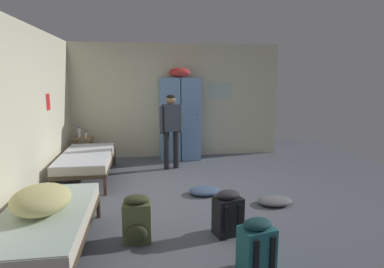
# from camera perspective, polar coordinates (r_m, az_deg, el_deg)

# --- Properties ---
(ground_plane) EXTENTS (8.62, 8.62, 0.00)m
(ground_plane) POSITION_cam_1_polar(r_m,az_deg,el_deg) (5.39, 0.43, -10.50)
(ground_plane) COLOR #565B66
(room_backdrop) EXTENTS (4.88, 5.45, 2.62)m
(room_backdrop) POSITION_cam_1_polar(r_m,az_deg,el_deg) (6.33, -12.84, 4.52)
(room_backdrop) COLOR beige
(room_backdrop) RESTS_ON ground_plane
(locker_bank) EXTENTS (0.90, 0.55, 2.07)m
(locker_bank) POSITION_cam_1_polar(r_m,az_deg,el_deg) (7.50, -2.13, 2.95)
(locker_bank) COLOR #6B93C6
(locker_bank) RESTS_ON ground_plane
(shelf_unit) EXTENTS (0.38, 0.30, 0.57)m
(shelf_unit) POSITION_cam_1_polar(r_m,az_deg,el_deg) (7.58, -18.18, -2.25)
(shelf_unit) COLOR #99704C
(shelf_unit) RESTS_ON ground_plane
(bed_left_rear) EXTENTS (0.90, 1.90, 0.49)m
(bed_left_rear) POSITION_cam_1_polar(r_m,az_deg,el_deg) (6.38, -17.73, -4.14)
(bed_left_rear) COLOR #473828
(bed_left_rear) RESTS_ON ground_plane
(bed_left_front) EXTENTS (0.90, 1.90, 0.49)m
(bed_left_front) POSITION_cam_1_polar(r_m,az_deg,el_deg) (3.88, -24.06, -13.73)
(bed_left_front) COLOR #473828
(bed_left_front) RESTS_ON ground_plane
(bedding_heap) EXTENTS (0.59, 0.71, 0.28)m
(bedding_heap) POSITION_cam_1_polar(r_m,az_deg,el_deg) (3.80, -24.57, -10.22)
(bedding_heap) COLOR #D1C67F
(bedding_heap) RESTS_ON bed_left_front
(person_traveler) EXTENTS (0.46, 0.29, 1.52)m
(person_traveler) POSITION_cam_1_polar(r_m,az_deg,el_deg) (6.69, -3.64, 1.63)
(person_traveler) COLOR black
(person_traveler) RESTS_ON ground_plane
(water_bottle) EXTENTS (0.07, 0.07, 0.23)m
(water_bottle) POSITION_cam_1_polar(r_m,az_deg,el_deg) (7.56, -18.89, 0.22)
(water_bottle) COLOR white
(water_bottle) RESTS_ON shelf_unit
(lotion_bottle) EXTENTS (0.05, 0.05, 0.15)m
(lotion_bottle) POSITION_cam_1_polar(r_m,az_deg,el_deg) (7.48, -17.82, -0.12)
(lotion_bottle) COLOR white
(lotion_bottle) RESTS_ON shelf_unit
(backpack_teal) EXTENTS (0.37, 0.38, 0.55)m
(backpack_teal) POSITION_cam_1_polar(r_m,az_deg,el_deg) (3.42, 10.99, -18.56)
(backpack_teal) COLOR #23666B
(backpack_teal) RESTS_ON ground_plane
(backpack_black) EXTENTS (0.37, 0.38, 0.55)m
(backpack_black) POSITION_cam_1_polar(r_m,az_deg,el_deg) (4.09, 6.14, -13.46)
(backpack_black) COLOR black
(backpack_black) RESTS_ON ground_plane
(backpack_olive) EXTENTS (0.33, 0.35, 0.55)m
(backpack_olive) POSITION_cam_1_polar(r_m,az_deg,el_deg) (3.96, -9.44, -14.35)
(backpack_olive) COLOR #566038
(backpack_olive) RESTS_ON ground_plane
(clothes_pile_denim) EXTENTS (0.49, 0.40, 0.11)m
(clothes_pile_denim) POSITION_cam_1_polar(r_m,az_deg,el_deg) (5.41, 2.12, -9.77)
(clothes_pile_denim) COLOR #42567A
(clothes_pile_denim) RESTS_ON ground_plane
(clothes_pile_grey) EXTENTS (0.52, 0.39, 0.11)m
(clothes_pile_grey) POSITION_cam_1_polar(r_m,az_deg,el_deg) (5.16, 14.05, -11.11)
(clothes_pile_grey) COLOR slate
(clothes_pile_grey) RESTS_ON ground_plane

